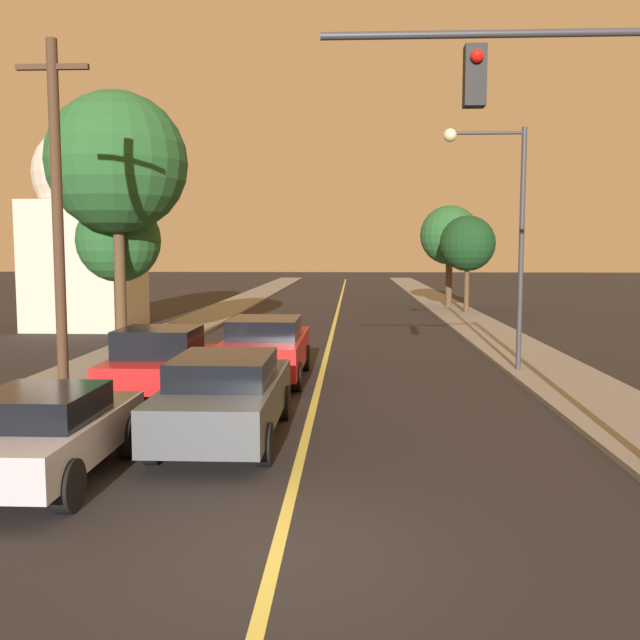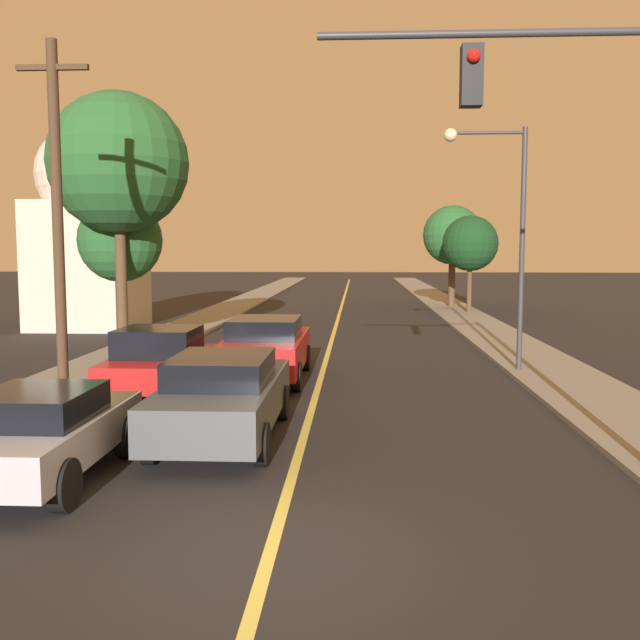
{
  "view_description": "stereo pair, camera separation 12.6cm",
  "coord_description": "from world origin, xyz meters",
  "px_view_note": "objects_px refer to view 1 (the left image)",
  "views": [
    {
      "loc": [
        0.85,
        -7.64,
        3.42
      ],
      "look_at": [
        0.0,
        10.7,
        1.6
      ],
      "focal_mm": 40.0,
      "sensor_mm": 36.0,
      "label": 1
    },
    {
      "loc": [
        0.98,
        -7.64,
        3.42
      ],
      "look_at": [
        0.0,
        10.7,
        1.6
      ],
      "focal_mm": 40.0,
      "sensor_mm": 36.0,
      "label": 2
    }
  ],
  "objects_px": {
    "domed_building_left": "(85,227)",
    "car_outer_lane_second": "(161,361)",
    "utility_pole_left": "(58,214)",
    "streetlamp_right": "(501,212)",
    "car_outer_lane_front": "(46,432)",
    "car_near_lane_front": "(226,395)",
    "traffic_signal_mast": "(585,165)",
    "tree_left_near": "(117,163)",
    "tree_left_far": "(118,241)",
    "tree_right_far": "(467,244)",
    "car_near_lane_second": "(266,348)",
    "tree_right_near": "(450,236)"
  },
  "relations": [
    {
      "from": "car_outer_lane_front",
      "to": "car_outer_lane_second",
      "type": "bearing_deg",
      "value": 90.0
    },
    {
      "from": "car_near_lane_front",
      "to": "traffic_signal_mast",
      "type": "bearing_deg",
      "value": -13.82
    },
    {
      "from": "car_near_lane_front",
      "to": "domed_building_left",
      "type": "bearing_deg",
      "value": 117.39
    },
    {
      "from": "car_near_lane_front",
      "to": "domed_building_left",
      "type": "distance_m",
      "value": 20.5
    },
    {
      "from": "domed_building_left",
      "to": "tree_left_near",
      "type": "bearing_deg",
      "value": -62.98
    },
    {
      "from": "traffic_signal_mast",
      "to": "tree_left_near",
      "type": "bearing_deg",
      "value": 134.42
    },
    {
      "from": "streetlamp_right",
      "to": "car_near_lane_front",
      "type": "bearing_deg",
      "value": -130.88
    },
    {
      "from": "traffic_signal_mast",
      "to": "car_outer_lane_front",
      "type": "bearing_deg",
      "value": -172.89
    },
    {
      "from": "car_outer_lane_second",
      "to": "car_outer_lane_front",
      "type": "bearing_deg",
      "value": -90.0
    },
    {
      "from": "utility_pole_left",
      "to": "streetlamp_right",
      "type": "bearing_deg",
      "value": 21.42
    },
    {
      "from": "car_near_lane_front",
      "to": "car_near_lane_second",
      "type": "relative_size",
      "value": 1.02
    },
    {
      "from": "traffic_signal_mast",
      "to": "utility_pole_left",
      "type": "relative_size",
      "value": 0.86
    },
    {
      "from": "domed_building_left",
      "to": "car_outer_lane_front",
      "type": "bearing_deg",
      "value": -70.88
    },
    {
      "from": "car_outer_lane_second",
      "to": "traffic_signal_mast",
      "type": "relative_size",
      "value": 0.59
    },
    {
      "from": "car_outer_lane_second",
      "to": "tree_left_far",
      "type": "distance_m",
      "value": 8.49
    },
    {
      "from": "domed_building_left",
      "to": "car_outer_lane_second",
      "type": "bearing_deg",
      "value": -63.34
    },
    {
      "from": "car_near_lane_second",
      "to": "domed_building_left",
      "type": "xyz_separation_m",
      "value": [
        -9.29,
        12.02,
        3.52
      ]
    },
    {
      "from": "utility_pole_left",
      "to": "domed_building_left",
      "type": "xyz_separation_m",
      "value": [
        -5.02,
        14.79,
        0.19
      ]
    },
    {
      "from": "car_outer_lane_front",
      "to": "traffic_signal_mast",
      "type": "relative_size",
      "value": 0.6
    },
    {
      "from": "car_outer_lane_second",
      "to": "utility_pole_left",
      "type": "relative_size",
      "value": 0.51
    },
    {
      "from": "tree_right_far",
      "to": "traffic_signal_mast",
      "type": "bearing_deg",
      "value": -95.35
    },
    {
      "from": "tree_left_near",
      "to": "utility_pole_left",
      "type": "bearing_deg",
      "value": -83.1
    },
    {
      "from": "tree_right_near",
      "to": "domed_building_left",
      "type": "xyz_separation_m",
      "value": [
        -17.12,
        -11.18,
        0.17
      ]
    },
    {
      "from": "car_outer_lane_second",
      "to": "domed_building_left",
      "type": "xyz_separation_m",
      "value": [
        -7.05,
        14.04,
        3.57
      ]
    },
    {
      "from": "streetlamp_right",
      "to": "domed_building_left",
      "type": "height_order",
      "value": "domed_building_left"
    },
    {
      "from": "car_near_lane_second",
      "to": "domed_building_left",
      "type": "bearing_deg",
      "value": 127.69
    },
    {
      "from": "car_outer_lane_second",
      "to": "tree_left_far",
      "type": "height_order",
      "value": "tree_left_far"
    },
    {
      "from": "traffic_signal_mast",
      "to": "tree_left_far",
      "type": "relative_size",
      "value": 1.35
    },
    {
      "from": "car_outer_lane_front",
      "to": "domed_building_left",
      "type": "relative_size",
      "value": 0.46
    },
    {
      "from": "utility_pole_left",
      "to": "tree_right_far",
      "type": "relative_size",
      "value": 1.55
    },
    {
      "from": "car_near_lane_second",
      "to": "streetlamp_right",
      "type": "distance_m",
      "value": 7.36
    },
    {
      "from": "traffic_signal_mast",
      "to": "tree_right_near",
      "type": "height_order",
      "value": "traffic_signal_mast"
    },
    {
      "from": "tree_left_far",
      "to": "domed_building_left",
      "type": "bearing_deg",
      "value": 118.69
    },
    {
      "from": "tree_right_far",
      "to": "domed_building_left",
      "type": "bearing_deg",
      "value": -157.21
    },
    {
      "from": "car_near_lane_front",
      "to": "utility_pole_left",
      "type": "bearing_deg",
      "value": 143.7
    },
    {
      "from": "streetlamp_right",
      "to": "car_outer_lane_front",
      "type": "bearing_deg",
      "value": -131.38
    },
    {
      "from": "traffic_signal_mast",
      "to": "domed_building_left",
      "type": "height_order",
      "value": "domed_building_left"
    },
    {
      "from": "car_near_lane_second",
      "to": "tree_right_far",
      "type": "distance_m",
      "value": 21.27
    },
    {
      "from": "car_near_lane_front",
      "to": "car_outer_lane_front",
      "type": "xyz_separation_m",
      "value": [
        -2.24,
        -2.41,
        -0.08
      ]
    },
    {
      "from": "car_near_lane_front",
      "to": "car_outer_lane_front",
      "type": "height_order",
      "value": "car_near_lane_front"
    },
    {
      "from": "streetlamp_right",
      "to": "domed_building_left",
      "type": "distance_m",
      "value": 18.87
    },
    {
      "from": "streetlamp_right",
      "to": "car_outer_lane_second",
      "type": "bearing_deg",
      "value": -158.35
    },
    {
      "from": "tree_left_near",
      "to": "tree_right_far",
      "type": "distance_m",
      "value": 20.7
    },
    {
      "from": "traffic_signal_mast",
      "to": "streetlamp_right",
      "type": "relative_size",
      "value": 1.03
    },
    {
      "from": "utility_pole_left",
      "to": "tree_left_far",
      "type": "distance_m",
      "value": 8.13
    },
    {
      "from": "car_outer_lane_second",
      "to": "domed_building_left",
      "type": "relative_size",
      "value": 0.46
    },
    {
      "from": "traffic_signal_mast",
      "to": "domed_building_left",
      "type": "bearing_deg",
      "value": 127.88
    },
    {
      "from": "tree_left_far",
      "to": "tree_right_far",
      "type": "bearing_deg",
      "value": 45.65
    },
    {
      "from": "tree_left_near",
      "to": "car_outer_lane_second",
      "type": "bearing_deg",
      "value": -63.86
    },
    {
      "from": "car_outer_lane_second",
      "to": "utility_pole_left",
      "type": "xyz_separation_m",
      "value": [
        -2.02,
        -0.75,
        3.39
      ]
    }
  ]
}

